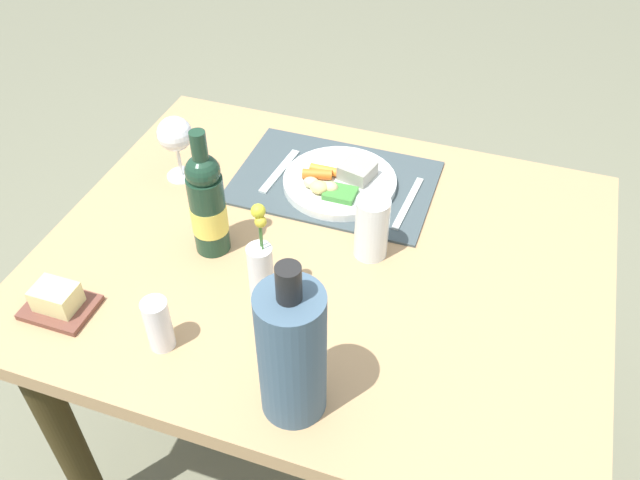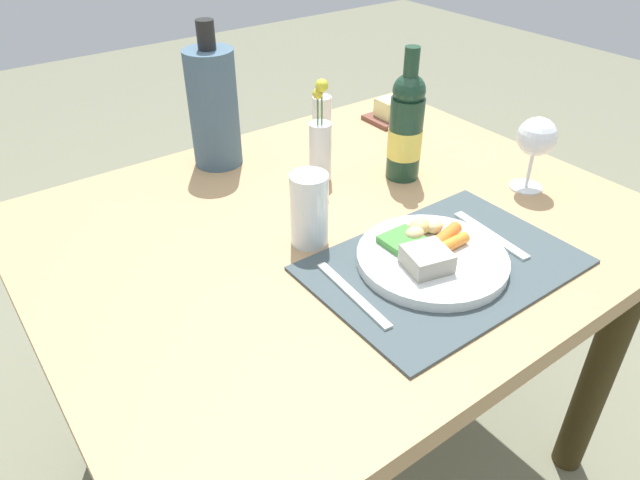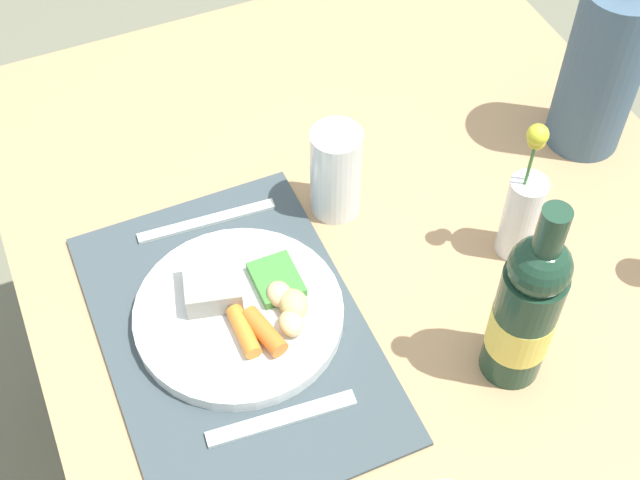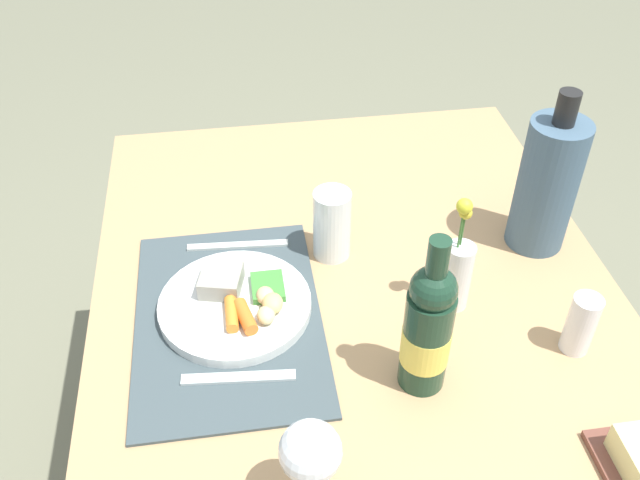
% 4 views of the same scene
% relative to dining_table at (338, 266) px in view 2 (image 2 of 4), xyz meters
% --- Properties ---
extents(ground_plane, '(8.00, 8.00, 0.00)m').
position_rel_dining_table_xyz_m(ground_plane, '(0.00, 0.00, -0.63)').
color(ground_plane, '#6F7059').
extents(dining_table, '(1.16, 0.94, 0.75)m').
position_rel_dining_table_xyz_m(dining_table, '(0.00, 0.00, 0.00)').
color(dining_table, tan).
rests_on(dining_table, ground_plane).
extents(placemat, '(0.46, 0.31, 0.01)m').
position_rel_dining_table_xyz_m(placemat, '(0.05, -0.23, 0.12)').
color(placemat, '#3B494D').
rests_on(placemat, dining_table).
extents(dinner_plate, '(0.26, 0.26, 0.05)m').
position_rel_dining_table_xyz_m(dinner_plate, '(0.04, -0.21, 0.14)').
color(dinner_plate, silver).
rests_on(dinner_plate, placemat).
extents(fork, '(0.03, 0.19, 0.00)m').
position_rel_dining_table_xyz_m(fork, '(-0.13, -0.20, 0.12)').
color(fork, silver).
rests_on(fork, placemat).
extents(knife, '(0.04, 0.18, 0.00)m').
position_rel_dining_table_xyz_m(knife, '(0.19, -0.22, 0.12)').
color(knife, silver).
rests_on(knife, placemat).
extents(wine_glass, '(0.08, 0.08, 0.16)m').
position_rel_dining_table_xyz_m(wine_glass, '(0.40, -0.14, 0.23)').
color(wine_glass, white).
rests_on(wine_glass, dining_table).
extents(butter_dish, '(0.13, 0.10, 0.06)m').
position_rel_dining_table_xyz_m(butter_dish, '(0.42, 0.32, 0.14)').
color(butter_dish, brown).
rests_on(butter_dish, dining_table).
extents(cooler_bottle, '(0.11, 0.11, 0.32)m').
position_rel_dining_table_xyz_m(cooler_bottle, '(-0.07, 0.36, 0.25)').
color(cooler_bottle, '#415B70').
rests_on(cooler_bottle, dining_table).
extents(wine_bottle, '(0.07, 0.07, 0.29)m').
position_rel_dining_table_xyz_m(wine_bottle, '(0.22, 0.06, 0.23)').
color(wine_bottle, '#1B3B28').
rests_on(wine_bottle, dining_table).
extents(flower_vase, '(0.05, 0.05, 0.23)m').
position_rel_dining_table_xyz_m(flower_vase, '(0.07, 0.16, 0.19)').
color(flower_vase, silver).
rests_on(flower_vase, dining_table).
extents(water_tumbler, '(0.07, 0.07, 0.14)m').
position_rel_dining_table_xyz_m(water_tumbler, '(-0.09, -0.03, 0.18)').
color(water_tumbler, silver).
rests_on(water_tumbler, dining_table).
extents(salt_shaker, '(0.05, 0.05, 0.11)m').
position_rel_dining_table_xyz_m(salt_shaker, '(0.20, 0.33, 0.17)').
color(salt_shaker, white).
rests_on(salt_shaker, dining_table).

